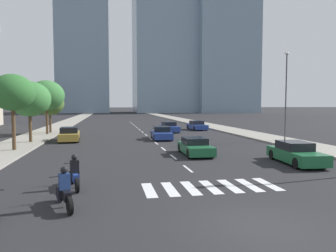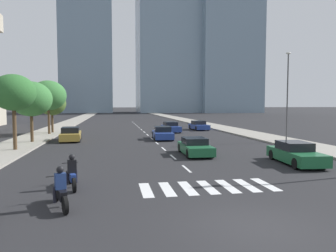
{
  "view_description": "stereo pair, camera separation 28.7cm",
  "coord_description": "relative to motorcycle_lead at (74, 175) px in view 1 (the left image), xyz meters",
  "views": [
    {
      "loc": [
        -4.33,
        -8.34,
        3.59
      ],
      "look_at": [
        0.0,
        14.6,
        2.0
      ],
      "focal_mm": 33.66,
      "sensor_mm": 36.0,
      "label": 1
    },
    {
      "loc": [
        -4.05,
        -8.39,
        3.59
      ],
      "look_at": [
        0.0,
        14.6,
        2.0
      ],
      "focal_mm": 33.66,
      "sensor_mm": 36.0,
      "label": 2
    }
  ],
  "objects": [
    {
      "name": "street_tree_second",
      "position": [
        -5.63,
        16.87,
        3.52
      ],
      "size": [
        3.78,
        3.78,
        5.57
      ],
      "color": "#4C3823",
      "rests_on": "sidewalk_west"
    },
    {
      "name": "sedan_green_5",
      "position": [
        7.55,
        7.82,
        -0.02
      ],
      "size": [
        1.93,
        4.39,
        1.21
      ],
      "rotation": [
        0.0,
        0.0,
        -1.6
      ],
      "color": "#1E6038",
      "rests_on": "ground"
    },
    {
      "name": "lane_divider_center",
      "position": [
        5.81,
        27.1,
        -0.58
      ],
      "size": [
        0.14,
        50.0,
        0.01
      ],
      "color": "silver",
      "rests_on": "ground"
    },
    {
      "name": "ground_plane",
      "position": [
        5.81,
        -5.5,
        -0.58
      ],
      "size": [
        800.0,
        800.0,
        0.0
      ],
      "primitive_type": "plane",
      "color": "#232326"
    },
    {
      "name": "sedan_blue_2",
      "position": [
        6.84,
        18.23,
        0.02
      ],
      "size": [
        2.11,
        4.65,
        1.32
      ],
      "rotation": [
        0.0,
        0.0,
        -1.63
      ],
      "color": "navy",
      "rests_on": "ground"
    },
    {
      "name": "sedan_green_3",
      "position": [
        12.68,
        3.42,
        0.03
      ],
      "size": [
        2.17,
        4.78,
        1.32
      ],
      "rotation": [
        0.0,
        0.0,
        -1.66
      ],
      "color": "#1E6038",
      "rests_on": "ground"
    },
    {
      "name": "street_tree_fourth",
      "position": [
        -5.63,
        26.96,
        3.12
      ],
      "size": [
        3.41,
        3.41,
        5.02
      ],
      "color": "#4C3823",
      "rests_on": "sidewalk_west"
    },
    {
      "name": "street_tree_nearest",
      "position": [
        -5.63,
        11.71,
        3.9
      ],
      "size": [
        3.25,
        3.25,
        5.74
      ],
      "color": "#4C3823",
      "rests_on": "sidewalk_west"
    },
    {
      "name": "crosswalk_near",
      "position": [
        5.81,
        -0.9,
        -0.58
      ],
      "size": [
        5.85,
        2.31,
        0.01
      ],
      "color": "silver",
      "rests_on": "ground"
    },
    {
      "name": "office_tower_left_skyline",
      "position": [
        -9.18,
        134.71,
        46.58
      ],
      "size": [
        22.11,
        24.84,
        106.92
      ],
      "color": "#7A93A8",
      "rests_on": "ground"
    },
    {
      "name": "sedan_gold_4",
      "position": [
        -2.36,
        18.32,
        0.05
      ],
      "size": [
        2.14,
        4.77,
        1.37
      ],
      "rotation": [
        0.0,
        0.0,
        1.63
      ],
      "color": "#B28E38",
      "rests_on": "ground"
    },
    {
      "name": "sidewalk_west",
      "position": [
        -6.43,
        24.5,
        -0.51
      ],
      "size": [
        4.0,
        260.0,
        0.15
      ],
      "primitive_type": "cube",
      "color": "gray",
      "rests_on": "ground"
    },
    {
      "name": "motorcycle_third",
      "position": [
        -0.07,
        -2.64,
        -0.0
      ],
      "size": [
        1.02,
        2.11,
        1.49
      ],
      "rotation": [
        0.0,
        0.0,
        1.92
      ],
      "color": "black",
      "rests_on": "ground"
    },
    {
      "name": "street_tree_third",
      "position": [
        -5.63,
        24.87,
        4.07
      ],
      "size": [
        4.1,
        4.1,
        6.25
      ],
      "color": "#4C3823",
      "rests_on": "sidewalk_west"
    },
    {
      "name": "sedan_blue_1",
      "position": [
        13.8,
        29.21,
        0.01
      ],
      "size": [
        2.08,
        4.4,
        1.29
      ],
      "rotation": [
        0.0,
        0.0,
        -1.52
      ],
      "color": "navy",
      "rests_on": "ground"
    },
    {
      "name": "sidewalk_east",
      "position": [
        18.04,
        24.5,
        -0.51
      ],
      "size": [
        4.0,
        260.0,
        0.15
      ],
      "primitive_type": "cube",
      "color": "gray",
      "rests_on": "ground"
    },
    {
      "name": "street_lamp_east",
      "position": [
        18.34,
        14.03,
        4.39
      ],
      "size": [
        0.5,
        0.24,
        8.43
      ],
      "color": "#3F3F42",
      "rests_on": "sidewalk_east"
    },
    {
      "name": "motorcycle_lead",
      "position": [
        0.0,
        0.0,
        0.0
      ],
      "size": [
        0.82,
        2.12,
        1.49
      ],
      "rotation": [
        0.0,
        0.0,
        1.8
      ],
      "color": "black",
      "rests_on": "ground"
    },
    {
      "name": "sedan_blue_0",
      "position": [
        9.24,
        26.42,
        0.03
      ],
      "size": [
        1.97,
        4.74,
        1.33
      ],
      "rotation": [
        0.0,
        0.0,
        -1.53
      ],
      "color": "navy",
      "rests_on": "ground"
    }
  ]
}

